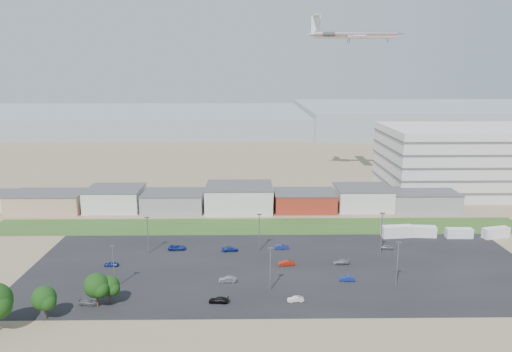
{
  "coord_description": "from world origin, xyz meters",
  "views": [
    {
      "loc": [
        -2.66,
        -91.77,
        46.63
      ],
      "look_at": [
        -1.03,
        22.0,
        22.03
      ],
      "focal_mm": 35.0,
      "sensor_mm": 36.0,
      "label": 1
    }
  ],
  "objects_px": {
    "parked_car_1": "(347,278)",
    "box_trailer_a": "(397,231)",
    "airliner": "(356,35)",
    "parked_car_3": "(219,300)",
    "parked_car_10": "(88,302)",
    "parked_car_4": "(228,280)",
    "parked_car_12": "(341,262)",
    "parked_car_9": "(177,247)",
    "parked_car_5": "(111,264)",
    "parked_car_6": "(230,249)",
    "parked_car_8": "(387,247)",
    "parked_car_13": "(296,299)",
    "parked_car_11": "(282,247)",
    "parked_car_7": "(286,263)"
  },
  "relations": [
    {
      "from": "box_trailer_a",
      "to": "airliner",
      "type": "relative_size",
      "value": 0.22
    },
    {
      "from": "parked_car_8",
      "to": "parked_car_13",
      "type": "height_order",
      "value": "parked_car_13"
    },
    {
      "from": "parked_car_1",
      "to": "parked_car_13",
      "type": "relative_size",
      "value": 1.05
    },
    {
      "from": "parked_car_5",
      "to": "parked_car_10",
      "type": "height_order",
      "value": "parked_car_10"
    },
    {
      "from": "parked_car_9",
      "to": "parked_car_13",
      "type": "xyz_separation_m",
      "value": [
        28.42,
        -30.21,
        -0.09
      ]
    },
    {
      "from": "box_trailer_a",
      "to": "parked_car_3",
      "type": "height_order",
      "value": "box_trailer_a"
    },
    {
      "from": "parked_car_1",
      "to": "box_trailer_a",
      "type": "bearing_deg",
      "value": 150.33
    },
    {
      "from": "airliner",
      "to": "parked_car_5",
      "type": "relative_size",
      "value": 11.94
    },
    {
      "from": "parked_car_9",
      "to": "parked_car_12",
      "type": "distance_m",
      "value": 42.55
    },
    {
      "from": "parked_car_1",
      "to": "parked_car_11",
      "type": "bearing_deg",
      "value": -142.71
    },
    {
      "from": "parked_car_8",
      "to": "parked_car_13",
      "type": "relative_size",
      "value": 0.94
    },
    {
      "from": "parked_car_5",
      "to": "parked_car_7",
      "type": "height_order",
      "value": "parked_car_7"
    },
    {
      "from": "parked_car_3",
      "to": "parked_car_12",
      "type": "bearing_deg",
      "value": 130.12
    },
    {
      "from": "parked_car_6",
      "to": "parked_car_11",
      "type": "distance_m",
      "value": 13.73
    },
    {
      "from": "parked_car_4",
      "to": "parked_car_10",
      "type": "distance_m",
      "value": 29.5
    },
    {
      "from": "parked_car_4",
      "to": "parked_car_8",
      "type": "height_order",
      "value": "parked_car_4"
    },
    {
      "from": "parked_car_11",
      "to": "parked_car_12",
      "type": "height_order",
      "value": "parked_car_11"
    },
    {
      "from": "parked_car_3",
      "to": "parked_car_6",
      "type": "xyz_separation_m",
      "value": [
        1.22,
        29.22,
        0.03
      ]
    },
    {
      "from": "parked_car_8",
      "to": "parked_car_10",
      "type": "relative_size",
      "value": 0.8
    },
    {
      "from": "box_trailer_a",
      "to": "parked_car_13",
      "type": "distance_m",
      "value": 51.12
    },
    {
      "from": "airliner",
      "to": "parked_car_10",
      "type": "bearing_deg",
      "value": -122.99
    },
    {
      "from": "airliner",
      "to": "parked_car_3",
      "type": "height_order",
      "value": "airliner"
    },
    {
      "from": "parked_car_6",
      "to": "parked_car_9",
      "type": "distance_m",
      "value": 14.02
    },
    {
      "from": "parked_car_6",
      "to": "parked_car_10",
      "type": "relative_size",
      "value": 1.07
    },
    {
      "from": "parked_car_1",
      "to": "parked_car_9",
      "type": "bearing_deg",
      "value": -112.02
    },
    {
      "from": "parked_car_6",
      "to": "parked_car_12",
      "type": "bearing_deg",
      "value": -115.1
    },
    {
      "from": "parked_car_4",
      "to": "parked_car_12",
      "type": "height_order",
      "value": "parked_car_4"
    },
    {
      "from": "parked_car_10",
      "to": "parked_car_11",
      "type": "height_order",
      "value": "parked_car_11"
    },
    {
      "from": "parked_car_8",
      "to": "parked_car_10",
      "type": "distance_m",
      "value": 75.34
    },
    {
      "from": "parked_car_4",
      "to": "parked_car_10",
      "type": "bearing_deg",
      "value": -70.52
    },
    {
      "from": "parked_car_6",
      "to": "parked_car_9",
      "type": "height_order",
      "value": "parked_car_9"
    },
    {
      "from": "box_trailer_a",
      "to": "parked_car_9",
      "type": "height_order",
      "value": "box_trailer_a"
    },
    {
      "from": "airliner",
      "to": "parked_car_10",
      "type": "height_order",
      "value": "airliner"
    },
    {
      "from": "airliner",
      "to": "parked_car_1",
      "type": "height_order",
      "value": "airliner"
    },
    {
      "from": "parked_car_4",
      "to": "parked_car_3",
      "type": "bearing_deg",
      "value": -9.31
    },
    {
      "from": "parked_car_3",
      "to": "parked_car_4",
      "type": "bearing_deg",
      "value": 176.99
    },
    {
      "from": "box_trailer_a",
      "to": "parked_car_5",
      "type": "xyz_separation_m",
      "value": [
        -75.05,
        -20.3,
        -1.07
      ]
    },
    {
      "from": "box_trailer_a",
      "to": "parked_car_10",
      "type": "bearing_deg",
      "value": -157.87
    },
    {
      "from": "parked_car_5",
      "to": "airliner",
      "type": "bearing_deg",
      "value": 142.46
    },
    {
      "from": "airliner",
      "to": "parked_car_12",
      "type": "relative_size",
      "value": 9.99
    },
    {
      "from": "parked_car_12",
      "to": "parked_car_11",
      "type": "bearing_deg",
      "value": -128.09
    },
    {
      "from": "parked_car_4",
      "to": "parked_car_5",
      "type": "distance_m",
      "value": 29.99
    },
    {
      "from": "box_trailer_a",
      "to": "parked_car_5",
      "type": "height_order",
      "value": "box_trailer_a"
    },
    {
      "from": "parked_car_7",
      "to": "parked_car_13",
      "type": "xyz_separation_m",
      "value": [
        0.47,
        -19.17,
        -0.09
      ]
    },
    {
      "from": "parked_car_3",
      "to": "parked_car_9",
      "type": "xyz_separation_m",
      "value": [
        -12.75,
        30.44,
        0.06
      ]
    },
    {
      "from": "box_trailer_a",
      "to": "parked_car_9",
      "type": "bearing_deg",
      "value": -177.64
    },
    {
      "from": "parked_car_11",
      "to": "parked_car_3",
      "type": "bearing_deg",
      "value": 150.86
    },
    {
      "from": "parked_car_9",
      "to": "parked_car_11",
      "type": "distance_m",
      "value": 27.62
    },
    {
      "from": "parked_car_7",
      "to": "parked_car_1",
      "type": "bearing_deg",
      "value": 47.56
    },
    {
      "from": "parked_car_5",
      "to": "parked_car_4",
      "type": "bearing_deg",
      "value": 73.77
    }
  ]
}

